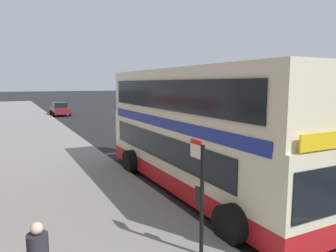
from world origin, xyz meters
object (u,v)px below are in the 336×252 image
object	(u,v)px
parked_car_grey_kerbside	(179,124)
parked_car_maroon_ahead	(60,109)
double_decker_bus	(194,134)
parked_car_white_far	(171,117)
bus_stop_sign	(200,187)

from	to	relation	value
parked_car_grey_kerbside	parked_car_maroon_ahead	world-z (taller)	same
double_decker_bus	parked_car_white_far	size ratio (longest dim) A/B	2.62
double_decker_bus	parked_car_maroon_ahead	xyz separation A→B (m)	(-0.40, 30.21, -1.26)
parked_car_white_far	bus_stop_sign	bearing A→B (deg)	-116.76
bus_stop_sign	parked_car_grey_kerbside	xyz separation A→B (m)	(7.89, 15.27, -0.85)
parked_car_grey_kerbside	parked_car_white_far	xyz separation A→B (m)	(1.94, 5.03, 0.00)
parked_car_grey_kerbside	parked_car_maroon_ahead	xyz separation A→B (m)	(-5.90, 19.09, 0.00)
double_decker_bus	parked_car_maroon_ahead	world-z (taller)	double_decker_bus
double_decker_bus	bus_stop_sign	world-z (taller)	double_decker_bus
parked_car_grey_kerbside	bus_stop_sign	bearing A→B (deg)	64.05
parked_car_white_far	parked_car_grey_kerbside	bearing A→B (deg)	-112.03
bus_stop_sign	parked_car_white_far	xyz separation A→B (m)	(9.83, 20.30, -0.85)
double_decker_bus	parked_car_maroon_ahead	bearing A→B (deg)	90.76
bus_stop_sign	parked_car_white_far	bearing A→B (deg)	64.15
bus_stop_sign	parked_car_grey_kerbside	distance (m)	17.21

